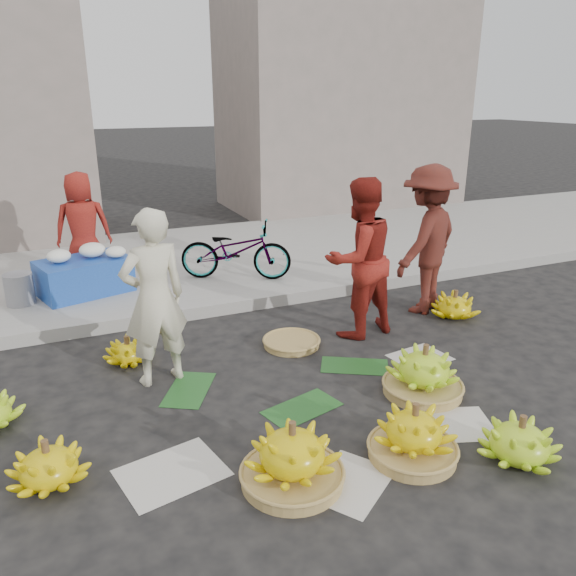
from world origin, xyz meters
name	(u,v)px	position (x,y,z in m)	size (l,w,h in m)	color
ground	(303,395)	(0.00, 0.00, 0.00)	(80.00, 80.00, 0.00)	black
curb	(226,305)	(0.00, 2.20, 0.07)	(40.00, 0.25, 0.15)	gray
sidewalk	(185,261)	(0.00, 4.30, 0.06)	(40.00, 4.00, 0.12)	gray
building_right	(340,93)	(4.50, 7.70, 2.50)	(5.00, 3.00, 5.00)	gray
newspaper_scatter	(347,444)	(0.00, -0.80, 0.00)	(3.20, 1.80, 0.00)	beige
banana_leaves	(284,387)	(-0.10, 0.20, 0.00)	(2.00, 1.00, 0.00)	#194C1C
banana_bunch_0	(48,465)	(-2.08, -0.37, 0.15)	(0.55, 0.55, 0.34)	yellow
banana_bunch_1	(292,457)	(-0.56, -1.03, 0.21)	(0.70, 0.70, 0.48)	olive
banana_bunch_2	(414,435)	(0.36, -1.12, 0.19)	(0.64, 0.64, 0.44)	olive
banana_bunch_3	(520,441)	(1.04, -1.46, 0.16)	(0.64, 0.64, 0.37)	#8AC61C
banana_bunch_4	(424,372)	(0.99, -0.39, 0.20)	(0.73, 0.73, 0.47)	olive
banana_bunch_5	(455,306)	(2.41, 0.93, 0.15)	(0.54, 0.54, 0.34)	yellow
banana_bunch_7	(128,352)	(-1.31, 1.28, 0.12)	(0.51, 0.51, 0.28)	yellow
basket_spare	(292,343)	(0.33, 0.98, 0.03)	(0.58, 0.58, 0.07)	olive
incense_stack	(274,443)	(-0.53, -0.62, 0.05)	(0.19, 0.06, 0.08)	red
vendor_cream	(154,298)	(-1.09, 0.79, 0.81)	(0.59, 0.39, 1.62)	beige
vendor_red	(359,259)	(1.11, 0.99, 0.86)	(0.84, 0.65, 1.72)	maroon
man_striped	(427,240)	(2.21, 1.28, 0.88)	(1.14, 0.66, 1.77)	maroon
flower_table	(85,274)	(-1.52, 3.23, 0.38)	(1.21, 0.94, 0.62)	#1840A0
grey_bucket	(19,289)	(-2.28, 3.13, 0.31)	(0.33, 0.33, 0.38)	gray
flower_vendor	(83,227)	(-1.45, 3.80, 0.85)	(0.71, 0.46, 1.46)	maroon
bicycle	(236,250)	(0.41, 3.03, 0.51)	(1.50, 0.52, 0.79)	gray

